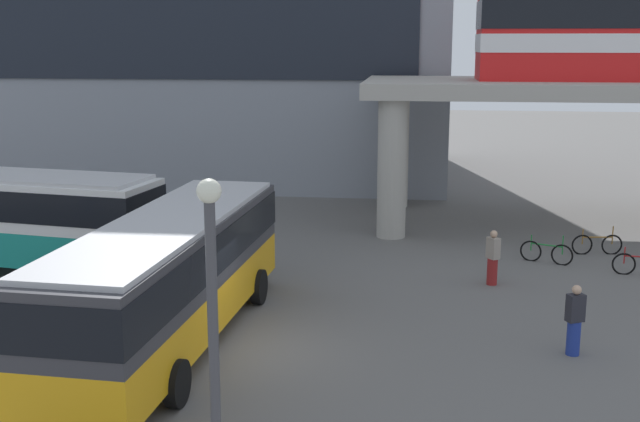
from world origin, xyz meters
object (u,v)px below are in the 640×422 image
object	(u,v)px
bus_main	(170,268)
pedestrian_waiting_near_stop	(493,259)
bicycle_brown	(597,244)
bicycle_green	(546,253)
pedestrian_at_kerb	(574,322)

from	to	relation	value
bus_main	pedestrian_waiting_near_stop	xyz separation A→B (m)	(8.21, 6.11, -1.18)
bus_main	bicycle_brown	xyz separation A→B (m)	(12.19, 10.15, -1.63)
bus_main	bicycle_green	world-z (taller)	bus_main
pedestrian_at_kerb	pedestrian_waiting_near_stop	bearing A→B (deg)	104.67
pedestrian_waiting_near_stop	pedestrian_at_kerb	size ratio (longest dim) A/B	0.99
bicycle_green	pedestrian_at_kerb	size ratio (longest dim) A/B	0.97
bicycle_green	bicycle_brown	world-z (taller)	same
bicycle_green	pedestrian_waiting_near_stop	distance (m)	3.41
bicycle_green	bicycle_brown	bearing A→B (deg)	34.80
bus_main	bicycle_brown	bearing A→B (deg)	39.79
bicycle_brown	bicycle_green	bearing A→B (deg)	-145.20
bicycle_brown	bus_main	bearing A→B (deg)	-140.21
bicycle_brown	pedestrian_at_kerb	distance (m)	9.84
bus_main	bicycle_brown	distance (m)	15.95
bicycle_green	bicycle_brown	xyz separation A→B (m)	(1.94, 1.35, 0.00)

